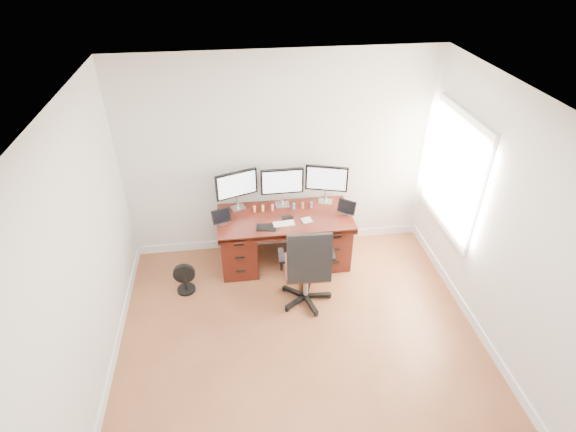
{
  "coord_description": "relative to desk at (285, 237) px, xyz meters",
  "views": [
    {
      "loc": [
        -0.59,
        -2.9,
        3.92
      ],
      "look_at": [
        0.0,
        1.5,
        0.95
      ],
      "focal_mm": 28.0,
      "sensor_mm": 36.0,
      "label": 1
    }
  ],
  "objects": [
    {
      "name": "monitor_center",
      "position": [
        0.0,
        0.24,
        0.68
      ],
      "size": [
        0.55,
        0.14,
        0.53
      ],
      "rotation": [
        0.0,
        0.0,
        0.01
      ],
      "color": "silver",
      "rests_on": "desk"
    },
    {
      "name": "phone",
      "position": [
        0.02,
        -0.07,
        0.35
      ],
      "size": [
        0.15,
        0.09,
        0.01
      ],
      "primitive_type": "cube",
      "rotation": [
        0.0,
        0.0,
        0.09
      ],
      "color": "black",
      "rests_on": "desk"
    },
    {
      "name": "monitor_left",
      "position": [
        -0.58,
        0.24,
        0.68
      ],
      "size": [
        0.53,
        0.22,
        0.53
      ],
      "rotation": [
        0.0,
        0.0,
        0.34
      ],
      "color": "silver",
      "rests_on": "desk"
    },
    {
      "name": "back_wall",
      "position": [
        0.0,
        0.42,
        0.95
      ],
      "size": [
        4.0,
        0.1,
        2.7
      ],
      "primitive_type": "cube",
      "color": "silver",
      "rests_on": "ground"
    },
    {
      "name": "drawing_tablet",
      "position": [
        -0.26,
        -0.25,
        0.35
      ],
      "size": [
        0.26,
        0.18,
        0.01
      ],
      "primitive_type": "cube",
      "rotation": [
        0.0,
        0.0,
        -0.13
      ],
      "color": "black",
      "rests_on": "desk"
    },
    {
      "name": "trackpad",
      "position": [
        0.26,
        -0.17,
        0.35
      ],
      "size": [
        0.15,
        0.15,
        0.01
      ],
      "primitive_type": "cube",
      "rotation": [
        0.0,
        0.0,
        0.22
      ],
      "color": "silver",
      "rests_on": "desk"
    },
    {
      "name": "figurine_orange",
      "position": [
        -0.38,
        0.12,
        0.4
      ],
      "size": [
        0.04,
        0.04,
        0.09
      ],
      "color": "#ED8D59",
      "rests_on": "desk"
    },
    {
      "name": "floor_fan",
      "position": [
        -1.3,
        -0.42,
        -0.21
      ],
      "size": [
        0.27,
        0.23,
        0.39
      ],
      "rotation": [
        0.0,
        0.0,
        0.01
      ],
      "color": "black",
      "rests_on": "ground"
    },
    {
      "name": "figurine_pink",
      "position": [
        -0.14,
        0.12,
        0.4
      ],
      "size": [
        0.04,
        0.04,
        0.09
      ],
      "color": "pink",
      "rests_on": "desk"
    },
    {
      "name": "right_wall",
      "position": [
        2.0,
        -1.72,
        0.95
      ],
      "size": [
        0.1,
        4.5,
        2.7
      ],
      "color": "silver",
      "rests_on": "ground"
    },
    {
      "name": "figurine_blue",
      "position": [
        0.14,
        0.12,
        0.4
      ],
      "size": [
        0.04,
        0.04,
        0.09
      ],
      "color": "#4E79D6",
      "rests_on": "desk"
    },
    {
      "name": "tablet_left",
      "position": [
        -0.79,
        -0.08,
        0.43
      ],
      "size": [
        0.25,
        0.14,
        0.19
      ],
      "rotation": [
        0.0,
        0.0,
        0.33
      ],
      "color": "silver",
      "rests_on": "desk"
    },
    {
      "name": "figurine_yellow",
      "position": [
        -0.27,
        0.12,
        0.4
      ],
      "size": [
        0.04,
        0.04,
        0.09
      ],
      "color": "#E5B860",
      "rests_on": "desk"
    },
    {
      "name": "office_chair",
      "position": [
        0.15,
        -0.83,
        -0.03
      ],
      "size": [
        0.65,
        0.62,
        1.13
      ],
      "rotation": [
        0.0,
        0.0,
        -0.04
      ],
      "color": "black",
      "rests_on": "ground"
    },
    {
      "name": "monitor_right",
      "position": [
        0.58,
        0.24,
        0.68
      ],
      "size": [
        0.54,
        0.19,
        0.53
      ],
      "rotation": [
        0.0,
        0.0,
        -0.29
      ],
      "color": "silver",
      "rests_on": "desk"
    },
    {
      "name": "keyboard",
      "position": [
        -0.04,
        -0.21,
        0.36
      ],
      "size": [
        0.27,
        0.13,
        0.01
      ],
      "primitive_type": "cube",
      "rotation": [
        0.0,
        0.0,
        0.05
      ],
      "color": "white",
      "rests_on": "desk"
    },
    {
      "name": "figurine_purple",
      "position": [
        0.37,
        0.12,
        0.4
      ],
      "size": [
        0.04,
        0.04,
        0.09
      ],
      "color": "#9668C9",
      "rests_on": "desk"
    },
    {
      "name": "figurine_brown",
      "position": [
        0.25,
        0.12,
        0.4
      ],
      "size": [
        0.04,
        0.04,
        0.09
      ],
      "color": "#975D3D",
      "rests_on": "desk"
    },
    {
      "name": "ground",
      "position": [
        0.0,
        -1.83,
        -0.4
      ],
      "size": [
        4.5,
        4.5,
        0.0
      ],
      "primitive_type": "plane",
      "color": "brown",
      "rests_on": "ground"
    },
    {
      "name": "desk",
      "position": [
        0.0,
        0.0,
        0.0
      ],
      "size": [
        1.7,
        0.8,
        0.75
      ],
      "color": "#3D130C",
      "rests_on": "ground"
    },
    {
      "name": "tablet_right",
      "position": [
        0.79,
        -0.08,
        0.43
      ],
      "size": [
        0.23,
        0.2,
        0.19
      ],
      "rotation": [
        0.0,
        0.0,
        -0.65
      ],
      "color": "silver",
      "rests_on": "desk"
    }
  ]
}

